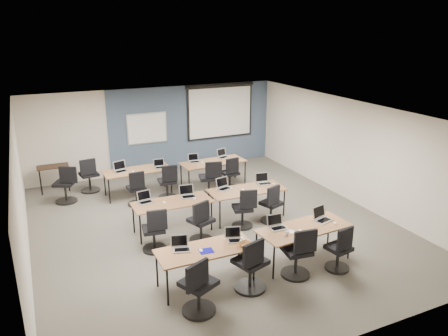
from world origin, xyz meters
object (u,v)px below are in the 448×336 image
laptop_2 (277,225)px  task_chair_4 (155,233)px  training_table_back_right (213,163)px  spare_chair_b (66,187)px  task_chair_0 (198,291)px  task_chair_11 (231,176)px  laptop_11 (223,155)px  utility_table (53,169)px  laptop_4 (145,199)px  task_chair_9 (168,185)px  task_chair_10 (210,181)px  spare_chair_a (89,178)px  laptop_10 (194,160)px  laptop_9 (160,165)px  training_table_front_right (304,229)px  laptop_1 (234,237)px  laptop_8 (120,169)px  training_table_mid_left (172,204)px  laptop_5 (188,194)px  laptop_7 (263,181)px  laptop_3 (322,217)px  training_table_back_left (137,171)px  task_chair_8 (137,191)px  task_chair_3 (340,252)px  task_chair_6 (244,212)px  training_table_front_left (206,251)px  laptop_6 (224,186)px  laptop_0 (181,246)px  task_chair_7 (272,207)px  task_chair_5 (201,225)px  task_chair_2 (298,256)px  training_table_mid_right (247,191)px  projector_screen (220,108)px  task_chair_1 (251,269)px

laptop_2 → task_chair_4: size_ratio=0.33×
training_table_back_right → spare_chair_b: (-4.07, 0.43, -0.26)m
task_chair_0 → task_chair_11: task_chair_0 is taller
laptop_11 → utility_table: laptop_11 is taller
laptop_4 → task_chair_9: (1.07, 1.69, -0.38)m
task_chair_10 → spare_chair_a: size_ratio=1.02×
laptop_10 → utility_table: bearing=170.4°
laptop_9 → task_chair_11: task_chair_11 is taller
spare_chair_b → task_chair_0: bearing=-49.7°
training_table_front_right → task_chair_0: (-2.54, -0.72, -0.25)m
laptop_1 → task_chair_4: (-1.10, 1.51, -0.38)m
laptop_4 → laptop_8: 2.41m
training_table_mid_left → laptop_5: laptop_5 is taller
training_table_back_right → laptop_11: bearing=29.7°
laptop_7 → laptop_11: size_ratio=1.03×
laptop_3 → task_chair_9: 4.60m
training_table_back_left → training_table_back_right: (2.20, -0.18, 0.00)m
training_table_back_left → laptop_11: 2.64m
training_table_mid_left → task_chair_11: (2.37, 1.89, -0.28)m
training_table_back_right → task_chair_8: bearing=-170.4°
task_chair_9 → task_chair_3: bearing=-63.4°
task_chair_6 → task_chair_4: bearing=-159.7°
training_table_mid_left → laptop_1: laptop_1 is taller
task_chair_9 → laptop_9: bearing=99.6°
training_table_front_left → laptop_6: (1.56, 2.60, 0.11)m
task_chair_4 → laptop_9: (1.11, 3.25, 0.38)m
training_table_back_right → laptop_1: laptop_1 is taller
training_table_front_left → training_table_back_right: same height
laptop_0 → laptop_8: (-0.04, 4.81, 0.01)m
task_chair_9 → spare_chair_a: size_ratio=0.98×
task_chair_7 → laptop_9: size_ratio=3.25×
laptop_11 → laptop_7: bearing=-107.9°
laptop_3 → laptop_7: (-0.01, 2.37, -0.00)m
task_chair_3 → laptop_1: bearing=150.0°
task_chair_4 → laptop_6: size_ratio=2.87×
task_chair_0 → laptop_3: size_ratio=2.90×
training_table_mid_left → task_chair_5: size_ratio=1.78×
training_table_front_left → training_table_mid_left: bearing=86.8°
task_chair_2 → task_chair_4: bearing=143.3°
training_table_back_left → laptop_10: bearing=-0.5°
task_chair_5 → training_table_back_left: bearing=78.4°
task_chair_4 → laptop_8: (0.04, 3.39, 0.39)m
training_table_mid_right → laptop_2: size_ratio=5.64×
projector_screen → training_table_front_right: 6.87m
training_table_back_left → laptop_8: (-0.44, 0.08, 0.11)m
laptop_8 → task_chair_11: size_ratio=0.37×
task_chair_9 → laptop_11: task_chair_9 is taller
training_table_mid_right → task_chair_1: size_ratio=1.77×
task_chair_3 → task_chair_9: bearing=101.3°
task_chair_2 → laptop_10: 5.42m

